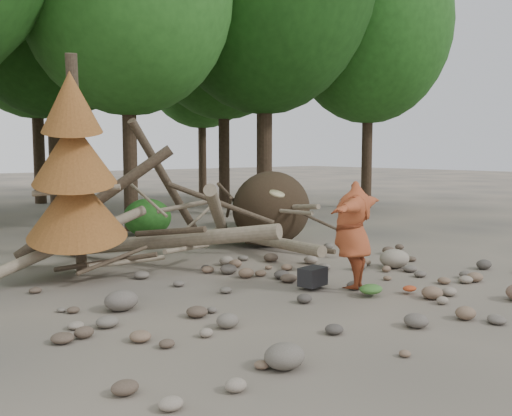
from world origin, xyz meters
TOP-DOWN VIEW (x-y plane):
  - ground at (0.00, 0.00)m, footprint 120.00×120.00m
  - deadfall_pile at (2.02, 4.24)m, footprint 8.55×5.24m
  - dead_conifer at (-3.12, 3.37)m, footprint 2.06×2.16m
  - bush_mid at (0.80, 7.80)m, footprint 1.40×1.40m
  - bush_right at (5.00, 7.00)m, footprint 2.00×2.00m
  - frisbee_thrower at (0.38, -0.46)m, footprint 3.19×1.54m
  - backpack at (0.02, 0.16)m, footprint 0.55×0.41m
  - cloth_green at (0.40, -0.88)m, footprint 0.44×0.37m
  - cloth_orange at (1.07, -1.20)m, footprint 0.27×0.22m
  - boulder_front_left at (-2.97, -2.36)m, footprint 0.50×0.45m
  - boulder_mid_right at (2.72, 0.37)m, footprint 0.67×0.61m
  - boulder_mid_left at (-3.34, 1.07)m, footprint 0.54×0.48m

SIDE VIEW (x-z plane):
  - ground at x=0.00m, z-range 0.00..0.00m
  - cloth_orange at x=1.07m, z-range 0.00..0.10m
  - cloth_green at x=0.40m, z-range 0.00..0.16m
  - boulder_front_left at x=-2.97m, z-range 0.00..0.30m
  - boulder_mid_left at x=-3.34m, z-range 0.00..0.32m
  - backpack at x=0.02m, z-range 0.00..0.34m
  - boulder_mid_right at x=2.72m, z-range 0.00..0.40m
  - bush_mid at x=0.80m, z-range 0.00..1.12m
  - bush_right at x=5.00m, z-range 0.00..1.60m
  - deadfall_pile at x=2.02m, z-range -0.70..2.60m
  - frisbee_thrower at x=0.38m, z-range 0.08..1.99m
  - dead_conifer at x=-3.12m, z-range -0.06..4.29m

